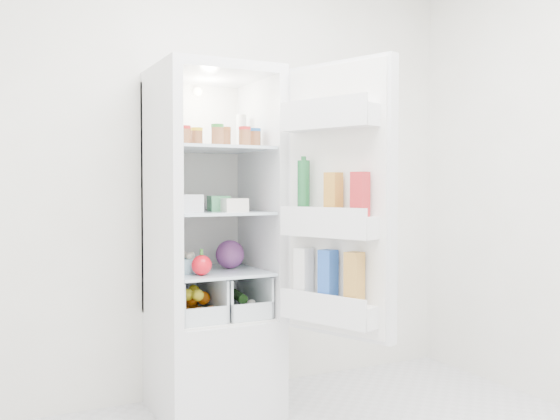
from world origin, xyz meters
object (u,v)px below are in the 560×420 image
fridge_door (336,206)px  mushroom_bowl (185,265)px  refrigerator (210,284)px  red_cabbage (230,254)px

fridge_door → mushroom_bowl: bearing=26.4°
refrigerator → mushroom_bowl: refrigerator is taller
refrigerator → fridge_door: 0.85m
refrigerator → mushroom_bowl: bearing=-152.8°
refrigerator → mushroom_bowl: 0.22m
refrigerator → mushroom_bowl: size_ratio=11.45×
refrigerator → red_cabbage: (0.10, -0.03, 0.16)m
refrigerator → red_cabbage: size_ratio=11.84×
mushroom_bowl → red_cabbage: bearing=10.6°
mushroom_bowl → fridge_door: bearing=-43.1°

